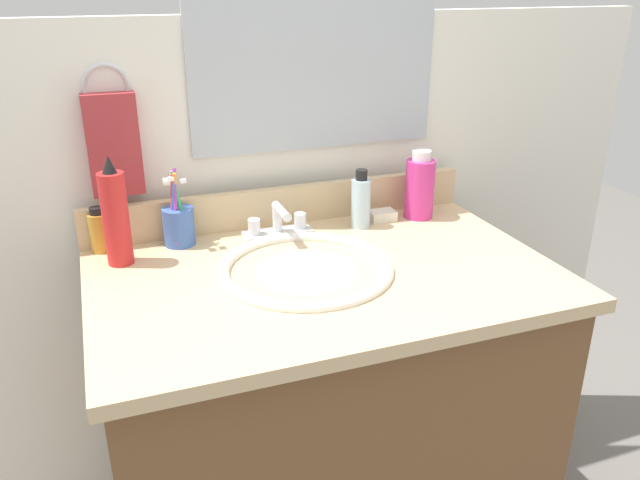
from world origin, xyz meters
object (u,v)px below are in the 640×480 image
hand_towel (114,145)px  bottle_soap_pink (420,187)px  faucet (278,225)px  cup_blue_plastic (178,223)px  bottle_gel_clear (361,201)px  soap_bar (382,215)px  bottle_oil_amber (99,231)px  bottle_spray_red (115,216)px

hand_towel → bottle_soap_pink: (0.70, -0.10, -0.14)m
faucet → bottle_soap_pink: (0.36, 0.01, 0.05)m
bottle_soap_pink → cup_blue_plastic: size_ratio=0.96×
bottle_soap_pink → cup_blue_plastic: (-0.58, 0.03, -0.03)m
bottle_gel_clear → cup_blue_plastic: (-0.42, 0.04, -0.01)m
bottle_soap_pink → hand_towel: bearing=172.1°
bottle_gel_clear → soap_bar: bottle_gel_clear is taller
bottle_gel_clear → hand_towel: bearing=168.6°
bottle_gel_clear → bottle_oil_amber: 0.59m
bottle_spray_red → soap_bar: 0.63m
bottle_gel_clear → bottle_spray_red: (-0.55, -0.02, 0.04)m
bottle_spray_red → bottle_soap_pink: bearing=2.4°
hand_towel → cup_blue_plastic: 0.22m
hand_towel → faucet: size_ratio=1.38×
faucet → bottle_soap_pink: 0.37m
bottle_gel_clear → cup_blue_plastic: bearing=174.7°
cup_blue_plastic → hand_towel: bearing=148.4°
bottle_gel_clear → soap_bar: (0.07, 0.02, -0.05)m
cup_blue_plastic → soap_bar: bearing=-2.1°
faucet → bottle_spray_red: 0.36m
hand_towel → bottle_oil_amber: size_ratio=2.19×
cup_blue_plastic → bottle_soap_pink: bearing=-2.7°
faucet → cup_blue_plastic: 0.22m
bottle_soap_pink → soap_bar: bearing=174.4°
bottle_spray_red → bottle_gel_clear: bearing=1.9°
cup_blue_plastic → soap_bar: 0.49m
hand_towel → faucet: (0.33, -0.10, -0.19)m
faucet → soap_bar: bearing=3.2°
bottle_gel_clear → bottle_soap_pink: size_ratio=0.83×
bottle_oil_amber → bottle_spray_red: 0.10m
hand_towel → soap_bar: (0.60, -0.09, -0.21)m
faucet → cup_blue_plastic: (-0.22, 0.03, 0.02)m
bottle_soap_pink → bottle_gel_clear: bearing=-176.0°
bottle_soap_pink → bottle_spray_red: size_ratio=0.73×
bottle_soap_pink → bottle_spray_red: bottle_spray_red is taller
bottle_soap_pink → faucet: bearing=-179.1°
faucet → bottle_oil_amber: 0.39m
bottle_spray_red → soap_bar: size_ratio=3.60×
hand_towel → bottle_soap_pink: bearing=-7.9°
faucet → bottle_oil_amber: size_ratio=1.59×
bottle_gel_clear → bottle_oil_amber: bearing=174.2°
bottle_gel_clear → bottle_oil_amber: (-0.59, 0.06, -0.02)m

